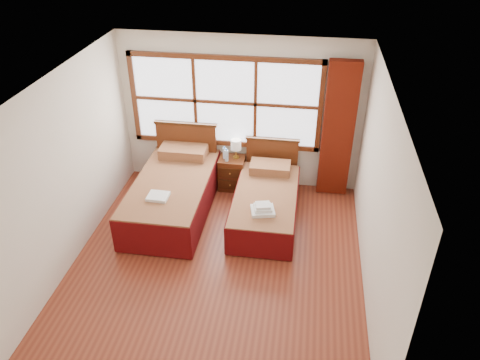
# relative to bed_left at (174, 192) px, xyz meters

# --- Properties ---
(floor) EXTENTS (4.50, 4.50, 0.00)m
(floor) POSITION_rel_bed_left_xyz_m (0.92, -1.20, -0.34)
(floor) COLOR brown
(floor) RESTS_ON ground
(ceiling) EXTENTS (4.50, 4.50, 0.00)m
(ceiling) POSITION_rel_bed_left_xyz_m (0.92, -1.20, 2.26)
(ceiling) COLOR white
(ceiling) RESTS_ON wall_back
(wall_back) EXTENTS (4.00, 0.00, 4.00)m
(wall_back) POSITION_rel_bed_left_xyz_m (0.92, 1.05, 0.96)
(wall_back) COLOR silver
(wall_back) RESTS_ON floor
(wall_left) EXTENTS (0.00, 4.50, 4.50)m
(wall_left) POSITION_rel_bed_left_xyz_m (-1.08, -1.20, 0.96)
(wall_left) COLOR silver
(wall_left) RESTS_ON floor
(wall_right) EXTENTS (0.00, 4.50, 4.50)m
(wall_right) POSITION_rel_bed_left_xyz_m (2.92, -1.20, 0.96)
(wall_right) COLOR silver
(wall_right) RESTS_ON floor
(window) EXTENTS (3.16, 0.06, 1.56)m
(window) POSITION_rel_bed_left_xyz_m (0.67, 1.02, 1.16)
(window) COLOR white
(window) RESTS_ON wall_back
(curtain) EXTENTS (0.50, 0.16, 2.30)m
(curtain) POSITION_rel_bed_left_xyz_m (2.52, 0.91, 0.83)
(curtain) COLOR #64170A
(curtain) RESTS_ON wall_back
(bed_left) EXTENTS (1.15, 2.23, 1.12)m
(bed_left) POSITION_rel_bed_left_xyz_m (0.00, 0.00, 0.00)
(bed_left) COLOR #3E1F0D
(bed_left) RESTS_ON floor
(bed_right) EXTENTS (0.97, 1.99, 0.94)m
(bed_right) POSITION_rel_bed_left_xyz_m (1.48, 0.00, -0.05)
(bed_right) COLOR #3E1F0D
(bed_right) RESTS_ON floor
(nightstand) EXTENTS (0.43, 0.43, 0.58)m
(nightstand) POSITION_rel_bed_left_xyz_m (0.81, 0.80, -0.05)
(nightstand) COLOR #5A2913
(nightstand) RESTS_ON floor
(towels_left) EXTENTS (0.31, 0.27, 0.05)m
(towels_left) POSITION_rel_bed_left_xyz_m (-0.06, -0.56, 0.28)
(towels_left) COLOR white
(towels_left) RESTS_ON bed_left
(towels_right) EXTENTS (0.39, 0.36, 0.14)m
(towels_right) POSITION_rel_bed_left_xyz_m (1.49, -0.55, 0.21)
(towels_right) COLOR white
(towels_right) RESTS_ON bed_right
(lamp) EXTENTS (0.17, 0.17, 0.34)m
(lamp) POSITION_rel_bed_left_xyz_m (0.88, 0.84, 0.47)
(lamp) COLOR gold
(lamp) RESTS_ON nightstand
(bottle_near) EXTENTS (0.06, 0.06, 0.22)m
(bottle_near) POSITION_rel_bed_left_xyz_m (0.69, 0.79, 0.34)
(bottle_near) COLOR silver
(bottle_near) RESTS_ON nightstand
(bottle_far) EXTENTS (0.06, 0.06, 0.23)m
(bottle_far) POSITION_rel_bed_left_xyz_m (0.74, 0.71, 0.34)
(bottle_far) COLOR silver
(bottle_far) RESTS_ON nightstand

